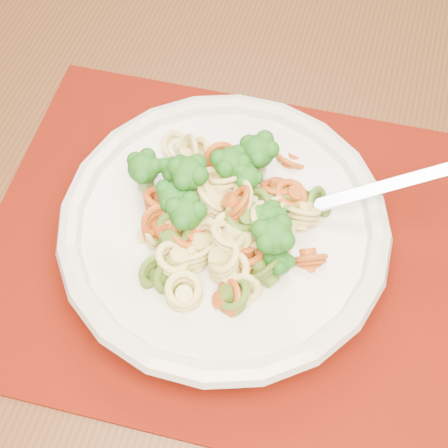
% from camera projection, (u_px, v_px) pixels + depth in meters
% --- Properties ---
extents(dining_table, '(1.33, 0.95, 0.74)m').
position_uv_depth(dining_table, '(272.00, 190.00, 0.71)').
color(dining_table, '#4B2F15').
rests_on(dining_table, ground).
extents(placemat, '(0.49, 0.41, 0.00)m').
position_uv_depth(placemat, '(236.00, 246.00, 0.54)').
color(placemat, '#5C0E03').
rests_on(placemat, dining_table).
extents(pasta_bowl, '(0.27, 0.27, 0.05)m').
position_uv_depth(pasta_bowl, '(224.00, 230.00, 0.51)').
color(pasta_bowl, beige).
rests_on(pasta_bowl, placemat).
extents(pasta_broccoli_heap, '(0.23, 0.23, 0.06)m').
position_uv_depth(pasta_broccoli_heap, '(224.00, 220.00, 0.50)').
color(pasta_broccoli_heap, '#D2BD68').
rests_on(pasta_broccoli_heap, pasta_bowl).
extents(fork, '(0.17, 0.11, 0.08)m').
position_uv_depth(fork, '(282.00, 215.00, 0.50)').
color(fork, silver).
rests_on(fork, pasta_bowl).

